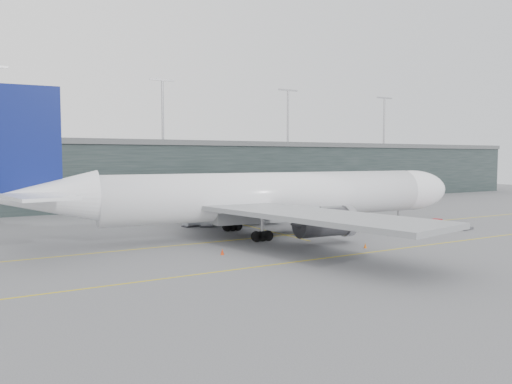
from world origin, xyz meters
TOP-DOWN VIEW (x-y plane):
  - ground at (0.00, 0.00)m, footprint 320.00×320.00m
  - taxiline_a at (0.00, -4.00)m, footprint 160.00×0.25m
  - taxiline_b at (0.00, -20.00)m, footprint 160.00×0.25m
  - taxiline_lead_main at (5.00, 20.00)m, footprint 0.25×60.00m
  - terminal at (-0.00, 58.00)m, footprint 240.00×36.00m
  - main_aircraft at (3.57, -1.87)m, footprint 70.67×66.20m
  - jet_bridge at (28.33, 24.35)m, footprint 14.39×42.95m
  - gse_cart at (30.17, -9.60)m, footprint 2.26×1.68m
  - baggage_dolly at (32.15, -12.85)m, footprint 3.80×3.32m
  - uld_a at (-3.89, 10.99)m, footprint 2.34×2.01m
  - uld_b at (-2.70, 11.18)m, footprint 2.04×1.66m
  - uld_c at (-1.48, 9.57)m, footprint 2.71×2.46m
  - cone_nose at (35.59, -7.61)m, footprint 0.40×0.40m
  - cone_wing_stbd at (7.91, -17.54)m, footprint 0.39×0.39m
  - cone_wing_port at (11.22, 9.31)m, footprint 0.46×0.46m
  - cone_tail at (-9.47, -12.46)m, footprint 0.45×0.45m

SIDE VIEW (x-z plane):
  - ground at x=0.00m, z-range 0.00..0.00m
  - taxiline_a at x=0.00m, z-range 0.00..0.02m
  - taxiline_b at x=0.00m, z-range 0.00..0.02m
  - taxiline_lead_main at x=5.00m, z-range 0.00..0.02m
  - baggage_dolly at x=32.15m, z-range 0.03..0.36m
  - cone_wing_stbd at x=7.91m, z-range 0.00..0.62m
  - cone_nose at x=35.59m, z-range 0.00..0.63m
  - cone_tail at x=-9.47m, z-range 0.00..0.71m
  - cone_wing_port at x=11.22m, z-range 0.00..0.73m
  - gse_cart at x=30.17m, z-range 0.08..1.46m
  - uld_b at x=-2.70m, z-range 0.05..1.86m
  - uld_a at x=-3.89m, z-range 0.05..1.92m
  - uld_c at x=-1.48m, z-range 0.05..2.06m
  - jet_bridge at x=28.33m, z-range 1.64..8.22m
  - main_aircraft at x=3.57m, z-range -4.35..15.46m
  - terminal at x=0.00m, z-range -6.88..22.12m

